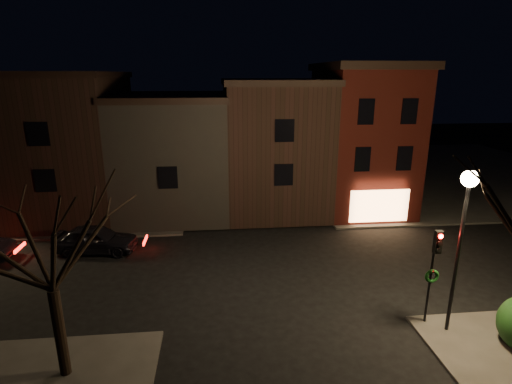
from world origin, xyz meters
TOP-DOWN VIEW (x-y plane):
  - ground at (0.00, 0.00)m, footprint 120.00×120.00m
  - sidewalk_far_right at (20.00, 20.00)m, footprint 30.00×30.00m
  - sidewalk_far_left at (-20.00, 20.00)m, footprint 30.00×30.00m
  - corner_building at (8.00, 9.47)m, footprint 6.50×8.50m
  - row_building_a at (1.50, 10.50)m, footprint 7.30×10.30m
  - row_building_b at (-5.75, 10.50)m, footprint 7.80×10.30m
  - row_building_c at (-13.00, 10.50)m, footprint 7.30×10.30m
  - street_lamp_near at (6.20, -6.00)m, footprint 0.60×0.60m
  - traffic_signal at (5.60, -5.51)m, footprint 0.58×0.38m
  - bare_tree_left at (-8.00, -7.00)m, footprint 5.60×5.60m
  - parked_car_a at (-9.74, 3.09)m, footprint 4.83×2.38m

SIDE VIEW (x-z plane):
  - ground at x=0.00m, z-range 0.00..0.00m
  - sidewalk_far_right at x=20.00m, z-range 0.00..0.12m
  - sidewalk_far_left at x=-20.00m, z-range 0.00..0.12m
  - parked_car_a at x=-9.74m, z-range 0.00..1.58m
  - traffic_signal at x=5.60m, z-range 0.78..4.83m
  - row_building_b at x=-5.75m, z-range 0.13..8.53m
  - row_building_a at x=1.50m, z-range 0.13..9.53m
  - row_building_c at x=-13.00m, z-range 0.13..10.03m
  - street_lamp_near at x=6.20m, z-range 1.94..8.42m
  - corner_building at x=8.00m, z-range 0.15..10.65m
  - bare_tree_left at x=-8.00m, z-range 1.68..9.18m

